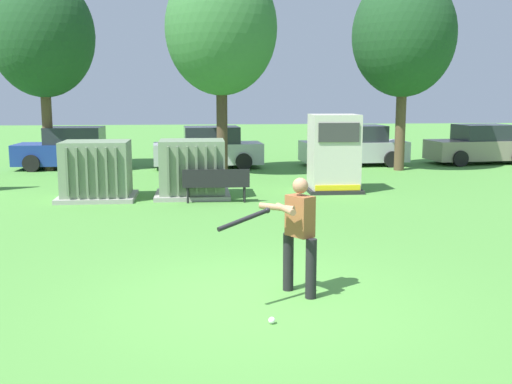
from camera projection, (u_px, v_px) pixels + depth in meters
name	position (u px, v px, depth m)	size (l,w,h in m)	color
ground_plane	(263.00, 300.00, 8.82)	(96.00, 96.00, 0.00)	#51933D
transformer_west	(97.00, 171.00, 16.95)	(2.10, 1.70, 1.62)	#9E9B93
transformer_mid_west	(192.00, 169.00, 17.34)	(2.10, 1.70, 1.62)	#9E9B93
generator_enclosure	(334.00, 154.00, 18.25)	(1.60, 1.40, 2.30)	#262626
park_bench	(216.00, 183.00, 16.47)	(1.81, 0.45, 0.92)	black
batter	(297.00, 230.00, 8.88)	(1.45, 1.14, 1.74)	black
sports_ball	(272.00, 320.00, 7.90)	(0.09, 0.09, 0.09)	white
tree_left	(42.00, 36.00, 22.52)	(3.80, 3.80, 7.26)	brown
tree_center_left	(221.00, 29.00, 21.28)	(3.91, 3.91, 7.46)	#4C3828
tree_center_right	(404.00, 36.00, 22.59)	(3.81, 3.81, 7.29)	brown
parked_car_leftmost	(73.00, 149.00, 23.72)	(4.24, 2.00, 1.62)	navy
parked_car_left_of_center	(209.00, 149.00, 23.98)	(4.29, 2.11, 1.62)	#B2B2B7
parked_car_right_of_center	(354.00, 147.00, 24.79)	(4.31, 2.15, 1.62)	#B2B2B7
parked_car_rightmost	(480.00, 145.00, 25.45)	(4.35, 2.24, 1.62)	gray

